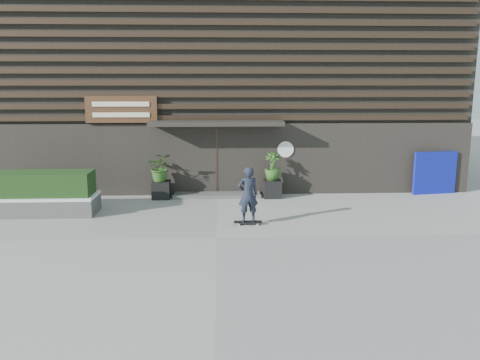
{
  "coord_description": "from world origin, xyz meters",
  "views": [
    {
      "loc": [
        0.09,
        -11.77,
        3.86
      ],
      "look_at": [
        0.68,
        1.99,
        1.1
      ],
      "focal_mm": 36.18,
      "sensor_mm": 36.0,
      "label": 1
    }
  ],
  "objects_px": {
    "planter_pot_left": "(161,190)",
    "raised_bed": "(38,206)",
    "skateboarder": "(248,195)",
    "planter_pot_right": "(272,189)",
    "blue_tarp": "(435,173)"
  },
  "relations": [
    {
      "from": "skateboarder",
      "to": "blue_tarp",
      "type": "bearing_deg",
      "value": 27.57
    },
    {
      "from": "planter_pot_left",
      "to": "blue_tarp",
      "type": "xyz_separation_m",
      "value": [
        9.6,
        0.3,
        0.45
      ]
    },
    {
      "from": "planter_pot_left",
      "to": "raised_bed",
      "type": "bearing_deg",
      "value": -152.23
    },
    {
      "from": "blue_tarp",
      "to": "skateboarder",
      "type": "xyz_separation_m",
      "value": [
        -6.83,
        -3.57,
        0.1
      ]
    },
    {
      "from": "planter_pot_left",
      "to": "raised_bed",
      "type": "xyz_separation_m",
      "value": [
        -3.49,
        -1.84,
        -0.05
      ]
    },
    {
      "from": "planter_pot_right",
      "to": "skateboarder",
      "type": "relative_size",
      "value": 0.37
    },
    {
      "from": "skateboarder",
      "to": "planter_pot_right",
      "type": "bearing_deg",
      "value": 72.46
    },
    {
      "from": "raised_bed",
      "to": "skateboarder",
      "type": "relative_size",
      "value": 2.14
    },
    {
      "from": "raised_bed",
      "to": "planter_pot_left",
      "type": "bearing_deg",
      "value": 27.77
    },
    {
      "from": "planter_pot_left",
      "to": "skateboarder",
      "type": "height_order",
      "value": "skateboarder"
    },
    {
      "from": "planter_pot_left",
      "to": "planter_pot_right",
      "type": "distance_m",
      "value": 3.8
    },
    {
      "from": "blue_tarp",
      "to": "skateboarder",
      "type": "distance_m",
      "value": 7.71
    },
    {
      "from": "planter_pot_left",
      "to": "skateboarder",
      "type": "relative_size",
      "value": 0.37
    },
    {
      "from": "planter_pot_right",
      "to": "raised_bed",
      "type": "height_order",
      "value": "planter_pot_right"
    },
    {
      "from": "planter_pot_left",
      "to": "blue_tarp",
      "type": "relative_size",
      "value": 0.37
    }
  ]
}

